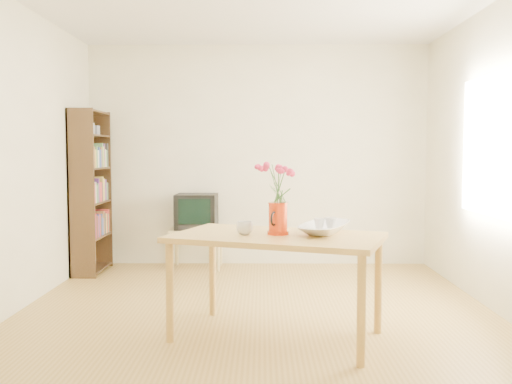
{
  "coord_description": "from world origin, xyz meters",
  "views": [
    {
      "loc": [
        0.05,
        -4.54,
        1.34
      ],
      "look_at": [
        0.0,
        0.3,
        1.0
      ],
      "focal_mm": 40.0,
      "sensor_mm": 36.0,
      "label": 1
    }
  ],
  "objects_px": {
    "television": "(197,211)",
    "table": "(277,245)",
    "bowl": "(325,204)",
    "mug": "(245,228)",
    "pitcher": "(278,220)"
  },
  "relations": [
    {
      "from": "television",
      "to": "table",
      "type": "bearing_deg",
      "value": -69.64
    },
    {
      "from": "table",
      "to": "television",
      "type": "distance_m",
      "value": 2.62
    },
    {
      "from": "bowl",
      "to": "television",
      "type": "bearing_deg",
      "value": 116.95
    },
    {
      "from": "table",
      "to": "mug",
      "type": "relative_size",
      "value": 13.77
    },
    {
      "from": "bowl",
      "to": "television",
      "type": "distance_m",
      "value": 2.69
    },
    {
      "from": "pitcher",
      "to": "bowl",
      "type": "bearing_deg",
      "value": 37.52
    },
    {
      "from": "pitcher",
      "to": "television",
      "type": "height_order",
      "value": "pitcher"
    },
    {
      "from": "mug",
      "to": "bowl",
      "type": "distance_m",
      "value": 0.61
    },
    {
      "from": "pitcher",
      "to": "mug",
      "type": "height_order",
      "value": "pitcher"
    },
    {
      "from": "pitcher",
      "to": "mug",
      "type": "xyz_separation_m",
      "value": [
        -0.24,
        -0.01,
        -0.06
      ]
    },
    {
      "from": "table",
      "to": "mug",
      "type": "xyz_separation_m",
      "value": [
        -0.23,
        -0.0,
        0.12
      ]
    },
    {
      "from": "table",
      "to": "mug",
      "type": "distance_m",
      "value": 0.26
    },
    {
      "from": "table",
      "to": "mug",
      "type": "height_order",
      "value": "mug"
    },
    {
      "from": "television",
      "to": "pitcher",
      "type": "bearing_deg",
      "value": -69.39
    },
    {
      "from": "mug",
      "to": "television",
      "type": "bearing_deg",
      "value": -69.56
    }
  ]
}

